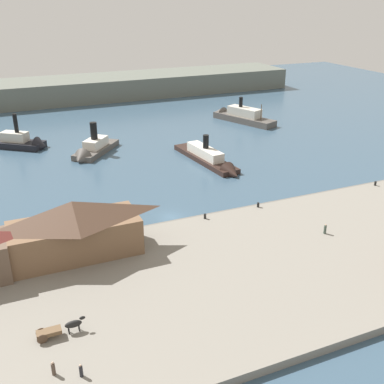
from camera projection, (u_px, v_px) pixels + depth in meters
The scene contains 16 objects.
ground_plane at pixel (171, 217), 84.99m from camera, with size 320.00×320.00×0.00m, color #385166.
quay_promenade at pixel (225, 276), 66.18m from camera, with size 110.00×36.00×1.20m, color gray.
seawall_edge at pixel (178, 223), 81.75m from camera, with size 110.00×0.80×1.00m, color #666159.
ferry_shed_west_terminal at pixel (74, 228), 68.73m from camera, with size 19.47×8.39×8.90m.
horse_cart at pixel (59, 329), 53.42m from camera, with size 5.70×1.34×1.87m.
pedestrian_at_waters_edge at pixel (53, 369), 47.98m from camera, with size 0.42×0.42×1.69m.
pedestrian_walking_east at pixel (81, 371), 47.78m from camera, with size 0.39×0.39×1.57m.
pedestrian_by_tram at pixel (325, 229), 76.27m from camera, with size 0.44×0.44×1.76m.
mooring_post_west at pixel (375, 183), 95.55m from camera, with size 0.44×0.44×0.90m, color black.
mooring_post_east at pixel (205, 216), 81.49m from camera, with size 0.44×0.44×0.90m, color black.
mooring_post_center_west at pixel (258, 205), 85.88m from camera, with size 0.44×0.44×0.90m, color black.
ferry_approaching_east at pixel (22, 143), 122.38m from camera, with size 16.49×14.23×10.84m.
ferry_near_quay at pixel (92, 150), 116.98m from camera, with size 15.17×16.72×9.83m.
ferry_departing_north at pixel (239, 116), 148.10m from camera, with size 13.83×23.77×9.27m.
ferry_moored_west at pixel (211, 160), 110.46m from camera, with size 7.41×26.15×8.21m.
far_headland at pixel (69, 90), 176.23m from camera, with size 180.00×24.00×8.00m, color #60665B.
Camera 1 is at (-26.28, -71.59, 38.00)m, focal length 43.02 mm.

